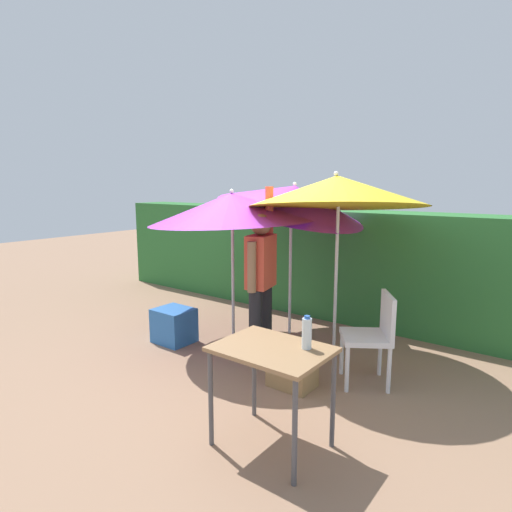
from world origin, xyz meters
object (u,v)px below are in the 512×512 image
umbrella_rainbow (293,199)px  umbrella_orange (232,208)px  cooler_box (174,325)px  crate_cardboard (292,369)px  bottle_water (307,333)px  chair_plastic (373,333)px  folding_table (272,360)px  person_vendor (261,277)px  umbrella_yellow (337,191)px

umbrella_rainbow → umbrella_orange: bearing=-119.3°
umbrella_orange → umbrella_rainbow: bearing=60.7°
cooler_box → crate_cardboard: cooler_box is taller
umbrella_orange → bottle_water: 2.37m
chair_plastic → crate_cardboard: 0.85m
umbrella_orange → folding_table: umbrella_orange is taller
person_vendor → crate_cardboard: bearing=-27.4°
umbrella_rainbow → bottle_water: size_ratio=8.75×
umbrella_rainbow → umbrella_orange: 0.81m
cooler_box → bottle_water: size_ratio=1.87×
umbrella_orange → cooler_box: 1.60m
umbrella_orange → bottle_water: umbrella_orange is taller
umbrella_orange → umbrella_yellow: (1.16, 0.37, 0.20)m
chair_plastic → folding_table: size_ratio=1.11×
chair_plastic → bottle_water: (0.01, -1.27, 0.37)m
umbrella_yellow → bottle_water: size_ratio=8.87×
person_vendor → folding_table: person_vendor is taller
folding_table → umbrella_rainbow: bearing=119.3°
cooler_box → umbrella_yellow: bearing=25.7°
chair_plastic → umbrella_rainbow: bearing=151.7°
umbrella_orange → person_vendor: size_ratio=1.05×
umbrella_rainbow → person_vendor: size_ratio=1.12×
umbrella_yellow → folding_table: 2.21m
folding_table → person_vendor: bearing=129.6°
cooler_box → crate_cardboard: 1.78m
crate_cardboard → cooler_box: bearing=176.3°
person_vendor → bottle_water: 1.61m
umbrella_rainbow → person_vendor: 1.26m
cooler_box → crate_cardboard: bearing=-3.7°
bottle_water → folding_table: bearing=-147.6°
folding_table → umbrella_orange: bearing=137.7°
cooler_box → crate_cardboard: size_ratio=1.09×
umbrella_orange → folding_table: size_ratio=2.46×
chair_plastic → folding_table: bearing=-97.8°
folding_table → crate_cardboard: bearing=113.5°
umbrella_yellow → crate_cardboard: bearing=-86.4°
umbrella_rainbow → crate_cardboard: (0.83, -1.27, -1.56)m
crate_cardboard → folding_table: bearing=-66.5°
umbrella_orange → person_vendor: 0.96m
umbrella_orange → folding_table: 2.37m
umbrella_yellow → folding_table: bearing=-76.3°
umbrella_orange → chair_plastic: bearing=-1.8°
umbrella_orange → folding_table: bearing=-42.3°
chair_plastic → bottle_water: bearing=-89.3°
umbrella_rainbow → bottle_water: bearing=-55.1°
umbrella_orange → crate_cardboard: 1.99m
umbrella_rainbow → umbrella_yellow: (0.77, -0.33, 0.10)m
umbrella_yellow → person_vendor: bearing=-131.3°
person_vendor → umbrella_rainbow: bearing=102.8°
umbrella_yellow → crate_cardboard: (0.06, -0.94, -1.66)m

